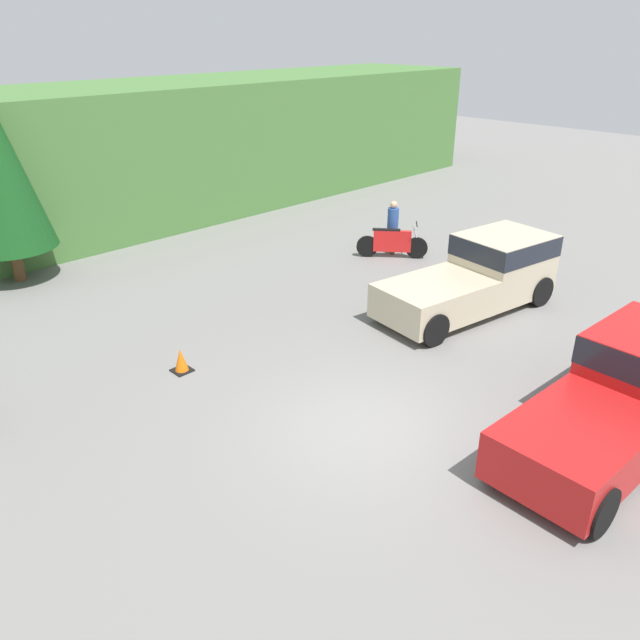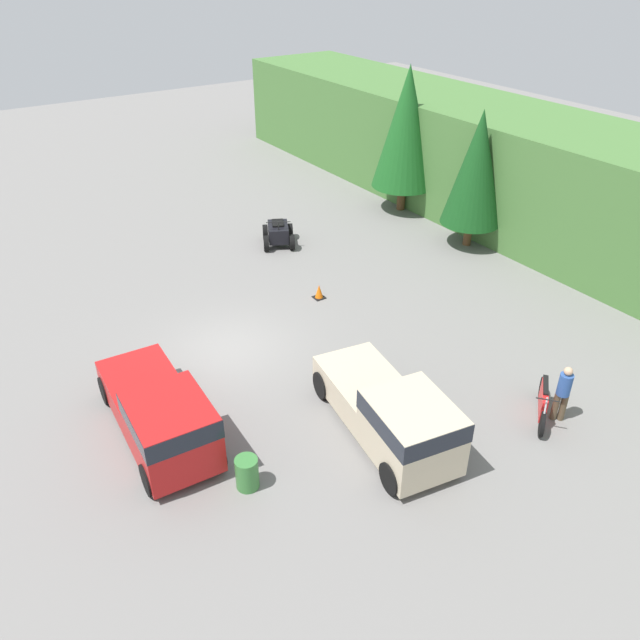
# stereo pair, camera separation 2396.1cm
# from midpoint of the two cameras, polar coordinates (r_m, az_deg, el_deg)

# --- Properties ---
(ground_plane) EXTENTS (80.00, 80.00, 0.00)m
(ground_plane) POSITION_cam_midpoint_polar(r_m,az_deg,el_deg) (12.21, 16.54, -20.04)
(ground_plane) COLOR slate
(hillside_backdrop) EXTENTS (44.00, 6.00, 5.02)m
(hillside_backdrop) POSITION_cam_midpoint_polar(r_m,az_deg,el_deg) (24.05, 43.93, 6.23)
(hillside_backdrop) COLOR #477538
(hillside_backdrop) RESTS_ON ground_plane
(tree_left) EXTENTS (3.02, 3.02, 6.87)m
(tree_left) POSITION_cam_midpoint_polar(r_m,az_deg,el_deg) (22.80, 27.83, 14.77)
(tree_left) COLOR brown
(tree_left) RESTS_ON ground_plane
(tree_mid_left) EXTENTS (2.58, 2.58, 5.87)m
(tree_mid_left) POSITION_cam_midpoint_polar(r_m,az_deg,el_deg) (20.87, 38.23, 8.53)
(tree_mid_left) COLOR brown
(tree_mid_left) RESTS_ON ground_plane
(pickup_truck_red) EXTENTS (5.26, 2.27, 1.90)m
(pickup_truck_red) POSITION_cam_midpoint_polar(r_m,az_deg,el_deg) (9.00, 17.32, -39.27)
(pickup_truck_red) COLOR red
(pickup_truck_red) RESTS_ON ground_plane
(pickup_truck_second) EXTENTS (5.40, 2.77, 1.90)m
(pickup_truck_second) POSITION_cam_midpoint_polar(r_m,az_deg,el_deg) (11.99, 50.80, -28.26)
(pickup_truck_second) COLOR beige
(pickup_truck_second) RESTS_ON ground_plane
(dirt_bike) EXTENTS (1.56, 1.87, 1.19)m
(dirt_bike) POSITION_cam_midpoint_polar(r_m,az_deg,el_deg) (15.80, 57.91, -20.50)
(dirt_bike) COLOR black
(dirt_bike) RESTS_ON ground_plane
(quad_atv) EXTENTS (2.29, 2.05, 1.27)m
(quad_atv) POSITION_cam_midpoint_polar(r_m,az_deg,el_deg) (18.34, 13.90, 1.91)
(quad_atv) COLOR black
(quad_atv) RESTS_ON ground_plane
(rider_person) EXTENTS (0.52, 0.52, 1.79)m
(rider_person) POSITION_cam_midpoint_polar(r_m,az_deg,el_deg) (15.86, 59.95, -19.13)
(rider_person) COLOR brown
(rider_person) RESTS_ON ground_plane
(traffic_cone) EXTENTS (0.42, 0.42, 0.55)m
(traffic_cone) POSITION_cam_midpoint_polar(r_m,az_deg,el_deg) (15.28, 24.23, -8.11)
(traffic_cone) COLOR black
(traffic_cone) RESTS_ON ground_plane
(steel_barrel) EXTENTS (0.58, 0.58, 0.88)m
(steel_barrel) POSITION_cam_midpoint_polar(r_m,az_deg,el_deg) (10.00, 38.39, -44.27)
(steel_barrel) COLOR #387A38
(steel_barrel) RESTS_ON ground_plane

